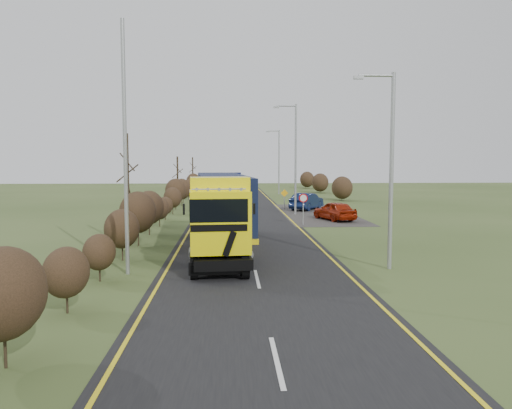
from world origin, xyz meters
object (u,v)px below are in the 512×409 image
object	(u,v)px
car_red_hatchback	(335,211)
car_blue_sedan	(307,201)
streetlight_near	(389,163)
speed_sign	(303,203)
lorry	(222,207)

from	to	relation	value
car_red_hatchback	car_blue_sedan	distance (m)	8.44
car_red_hatchback	streetlight_near	world-z (taller)	streetlight_near
car_blue_sedan	streetlight_near	xyz separation A→B (m)	(-0.58, -25.81, 3.73)
car_blue_sedan	streetlight_near	distance (m)	26.09
car_red_hatchback	streetlight_near	distance (m)	17.88
car_red_hatchback	speed_sign	world-z (taller)	speed_sign
car_blue_sedan	streetlight_near	world-z (taller)	streetlight_near
lorry	speed_sign	world-z (taller)	lorry
lorry	car_red_hatchback	xyz separation A→B (m)	(8.55, 12.51, -1.50)
streetlight_near	speed_sign	bearing A→B (deg)	95.70
lorry	car_red_hatchback	world-z (taller)	lorry
car_blue_sedan	speed_sign	xyz separation A→B (m)	(-2.03, -11.31, 0.79)
speed_sign	car_blue_sedan	bearing A→B (deg)	79.83
streetlight_near	speed_sign	size ratio (longest dim) A/B	3.63
streetlight_near	lorry	bearing A→B (deg)	145.33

